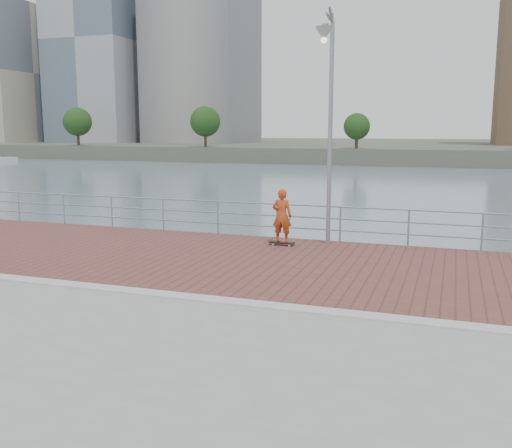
% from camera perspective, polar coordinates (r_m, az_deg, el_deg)
% --- Properties ---
extents(water, '(400.00, 400.00, 0.00)m').
position_cam_1_polar(water, '(12.42, -3.17, -16.68)').
color(water, slate).
rests_on(water, ground).
extents(brick_lane, '(40.00, 6.80, 0.02)m').
position_cam_1_polar(brick_lane, '(14.95, 2.02, -3.92)').
color(brick_lane, brown).
rests_on(brick_lane, seawall).
extents(curb, '(40.00, 0.40, 0.06)m').
position_cam_1_polar(curb, '(11.67, -3.26, -7.70)').
color(curb, '#B7B5AD').
rests_on(curb, seawall).
extents(far_shore, '(320.00, 95.00, 2.50)m').
position_cam_1_polar(far_shore, '(132.93, 17.49, 7.25)').
color(far_shore, '#4C5142').
rests_on(far_shore, ground).
extents(guardrail, '(39.06, 0.06, 1.13)m').
position_cam_1_polar(guardrail, '(18.03, 5.23, 0.57)').
color(guardrail, '#8C9EA8').
rests_on(guardrail, brick_lane).
extents(street_lamp, '(0.48, 1.39, 6.54)m').
position_cam_1_polar(street_lamp, '(16.73, 7.18, 13.42)').
color(street_lamp, gray).
rests_on(street_lamp, brick_lane).
extents(skateboard, '(0.79, 0.22, 0.09)m').
position_cam_1_polar(skateboard, '(17.14, 2.59, -1.91)').
color(skateboard, black).
rests_on(skateboard, brick_lane).
extents(skateboarder, '(0.60, 0.40, 1.62)m').
position_cam_1_polar(skateboarder, '(17.00, 2.61, 0.82)').
color(skateboarder, '#BC4519').
rests_on(skateboarder, skateboard).
extents(shoreline_trees, '(144.79, 5.13, 6.84)m').
position_cam_1_polar(shoreline_trees, '(87.44, 16.26, 9.77)').
color(shoreline_trees, '#473323').
rests_on(shoreline_trees, far_shore).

